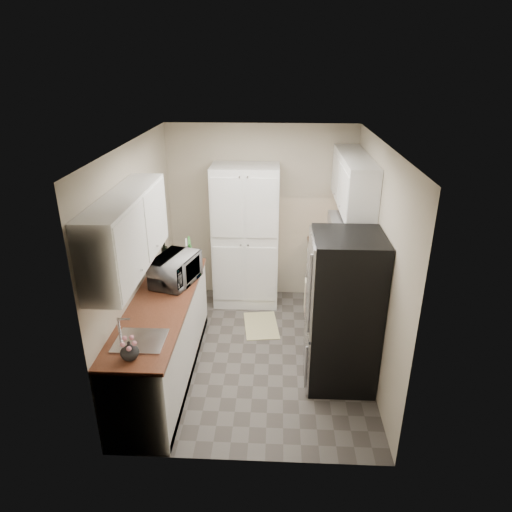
% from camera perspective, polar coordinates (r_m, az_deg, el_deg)
% --- Properties ---
extents(ground, '(3.20, 3.20, 0.00)m').
position_cam_1_polar(ground, '(5.64, -0.05, -12.09)').
color(ground, '#56514C').
rests_on(ground, ground).
extents(room_shell, '(2.64, 3.24, 2.52)m').
position_cam_1_polar(room_shell, '(4.86, -0.28, 3.62)').
color(room_shell, '#BBAF97').
rests_on(room_shell, ground).
extents(pantry_cabinet, '(0.90, 0.55, 2.00)m').
position_cam_1_polar(pantry_cabinet, '(6.33, -1.28, 2.39)').
color(pantry_cabinet, white).
rests_on(pantry_cabinet, ground).
extents(base_cabinet_left, '(0.60, 2.30, 0.88)m').
position_cam_1_polar(base_cabinet_left, '(5.17, -11.50, -10.35)').
color(base_cabinet_left, white).
rests_on(base_cabinet_left, ground).
extents(countertop_left, '(0.63, 2.33, 0.04)m').
position_cam_1_polar(countertop_left, '(4.93, -11.93, -5.90)').
color(countertop_left, brown).
rests_on(countertop_left, base_cabinet_left).
extents(base_cabinet_right, '(0.60, 0.80, 0.88)m').
position_cam_1_polar(base_cabinet_right, '(6.47, 9.27, -2.86)').
color(base_cabinet_right, white).
rests_on(base_cabinet_right, ground).
extents(countertop_right, '(0.63, 0.83, 0.04)m').
position_cam_1_polar(countertop_right, '(6.29, 9.53, 0.91)').
color(countertop_right, brown).
rests_on(countertop_right, base_cabinet_right).
extents(electric_range, '(0.71, 0.78, 1.13)m').
position_cam_1_polar(electric_range, '(5.75, 9.94, -6.04)').
color(electric_range, '#B7B7BC').
rests_on(electric_range, ground).
extents(refrigerator, '(0.70, 0.72, 1.70)m').
position_cam_1_polar(refrigerator, '(4.88, 10.88, -6.86)').
color(refrigerator, '#B7B7BC').
rests_on(refrigerator, ground).
extents(microwave, '(0.55, 0.67, 0.32)m').
position_cam_1_polar(microwave, '(5.24, -10.04, -1.71)').
color(microwave, '#B7B8BD').
rests_on(microwave, countertop_left).
extents(wine_bottle, '(0.08, 0.08, 0.31)m').
position_cam_1_polar(wine_bottle, '(5.70, -11.34, 0.24)').
color(wine_bottle, black).
rests_on(wine_bottle, countertop_left).
extents(flower_vase, '(0.20, 0.20, 0.17)m').
position_cam_1_polar(flower_vase, '(4.09, -15.54, -11.30)').
color(flower_vase, silver).
rests_on(flower_vase, countertop_left).
extents(cutting_board, '(0.08, 0.27, 0.34)m').
position_cam_1_polar(cutting_board, '(5.64, -8.06, 0.40)').
color(cutting_board, '#328732').
rests_on(cutting_board, countertop_left).
extents(toaster_oven, '(0.31, 0.36, 0.19)m').
position_cam_1_polar(toaster_oven, '(6.40, 10.35, 2.36)').
color(toaster_oven, silver).
rests_on(toaster_oven, countertop_right).
extents(fruit_basket, '(0.23, 0.23, 0.10)m').
position_cam_1_polar(fruit_basket, '(6.37, 10.17, 3.64)').
color(fruit_basket, '#E34E00').
rests_on(fruit_basket, toaster_oven).
extents(kitchen_mat, '(0.51, 0.73, 0.01)m').
position_cam_1_polar(kitchen_mat, '(6.15, 0.64, -8.66)').
color(kitchen_mat, beige).
rests_on(kitchen_mat, ground).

